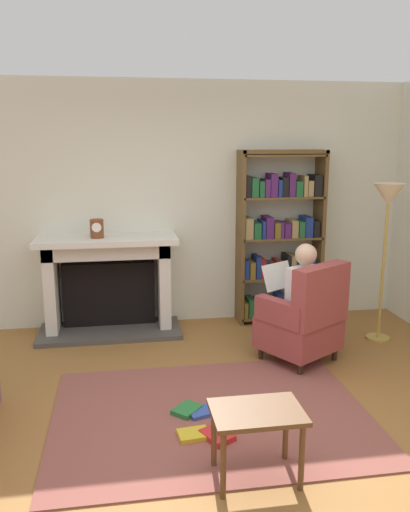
{
  "coord_description": "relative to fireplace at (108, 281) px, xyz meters",
  "views": [
    {
      "loc": [
        -0.63,
        -3.3,
        2.06
      ],
      "look_at": [
        0.1,
        1.2,
        1.05
      ],
      "focal_mm": 36.78,
      "sensor_mm": 36.0,
      "label": 1
    }
  ],
  "objects": [
    {
      "name": "floor_lamp",
      "position": [
        2.8,
        -0.74,
        0.82
      ],
      "size": [
        0.32,
        0.32,
        1.64
      ],
      "color": "#B7933F",
      "rests_on": "ground"
    },
    {
      "name": "bookshelf",
      "position": [
        1.93,
        0.03,
        0.38
      ],
      "size": [
        0.96,
        0.32,
        1.95
      ],
      "color": "brown",
      "rests_on": "ground"
    },
    {
      "name": "mantel_clock",
      "position": [
        -0.09,
        -0.1,
        0.59
      ],
      "size": [
        0.14,
        0.14,
        0.19
      ],
      "color": "brown",
      "rests_on": "fireplace"
    },
    {
      "name": "area_rug",
      "position": [
        0.79,
        -2.0,
        -0.56
      ],
      "size": [
        2.4,
        1.8,
        0.01
      ],
      "primitive_type": "cube",
      "color": "brown",
      "rests_on": "ground"
    },
    {
      "name": "fireplace",
      "position": [
        0.0,
        0.0,
        0.0
      ],
      "size": [
        1.52,
        0.64,
        1.06
      ],
      "color": "#4C4742",
      "rests_on": "ground"
    },
    {
      "name": "seated_reader",
      "position": [
        1.76,
        -1.05,
        0.06
      ],
      "size": [
        0.54,
        0.59,
        1.14
      ],
      "rotation": [
        0.0,
        0.0,
        3.69
      ],
      "color": "silver",
      "rests_on": "ground"
    },
    {
      "name": "back_wall",
      "position": [
        0.79,
        0.25,
        0.79
      ],
      "size": [
        5.6,
        0.1,
        2.7
      ],
      "primitive_type": "cube",
      "color": "silver",
      "rests_on": "ground"
    },
    {
      "name": "side_table",
      "position": [
        0.93,
        -2.79,
        -0.18
      ],
      "size": [
        0.56,
        0.39,
        0.46
      ],
      "color": "brown",
      "rests_on": "ground"
    },
    {
      "name": "armchair_reading",
      "position": [
        1.82,
        -1.15,
        -0.14
      ],
      "size": [
        0.87,
        0.86,
        0.97
      ],
      "rotation": [
        0.0,
        0.0,
        3.69
      ],
      "color": "#331E14",
      "rests_on": "ground"
    },
    {
      "name": "scattered_books",
      "position": [
        0.68,
        -2.15,
        -0.54
      ],
      "size": [
        0.42,
        0.66,
        0.04
      ],
      "color": "#267233",
      "rests_on": "area_rug"
    },
    {
      "name": "ground",
      "position": [
        0.79,
        -2.3,
        -0.56
      ],
      "size": [
        14.0,
        14.0,
        0.0
      ],
      "primitive_type": "plane",
      "color": "#956330"
    }
  ]
}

